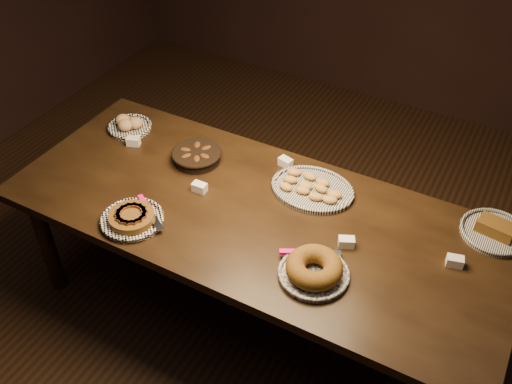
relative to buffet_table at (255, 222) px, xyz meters
The scene contains 9 objects.
ground 0.68m from the buffet_table, ahead, with size 5.00×5.00×0.00m, color black.
buffet_table is the anchor object (origin of this frame).
apple_tart_plate 0.57m from the buffet_table, 143.63° to the right, with size 0.32×0.29×0.06m.
madeleine_platter 0.33m from the buffet_table, 55.92° to the left, with size 0.41×0.33×0.05m.
bundt_cake_plate 0.49m from the buffet_table, 29.91° to the right, with size 0.33×0.32×0.09m.
croissant_basket 0.50m from the buffet_table, 156.65° to the left, with size 0.30×0.30×0.07m.
bread_roll_plate 0.98m from the buffet_table, 164.77° to the left, with size 0.24×0.24×0.08m.
loaf_plate 1.09m from the buffet_table, 20.43° to the left, with size 0.31×0.31×0.07m.
tent_cards 0.16m from the buffet_table, 71.81° to the left, with size 1.82×0.45×0.04m.
Camera 1 is at (0.96, -1.74, 2.56)m, focal length 40.00 mm.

